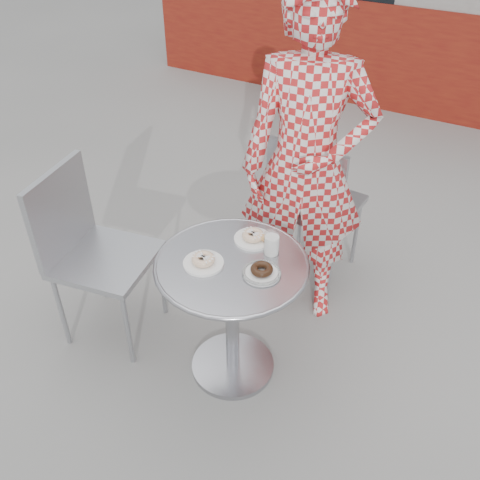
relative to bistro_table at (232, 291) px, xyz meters
The scene contains 9 objects.
ground 0.54m from the bistro_table, 44.30° to the left, with size 60.00×60.00×0.00m, color gray.
bistro_table is the anchor object (origin of this frame).
chair_far 0.97m from the bistro_table, 87.48° to the left, with size 0.48×0.48×0.96m.
chair_left 0.77m from the bistro_table, behind, with size 0.53×0.53×0.97m.
seated_person 0.74m from the bistro_table, 83.52° to the left, with size 0.66×0.43×1.81m, color red.
plate_far 0.27m from the bistro_table, 87.79° to the left, with size 0.18×0.18×0.05m.
plate_near 0.23m from the bistro_table, 145.98° to the right, with size 0.18×0.18×0.05m.
plate_checker 0.24m from the bistro_table, ahead, with size 0.17×0.17×0.04m.
milk_cup 0.30m from the bistro_table, 49.74° to the left, with size 0.07×0.07×0.11m.
Camera 1 is at (0.89, -1.62, 2.23)m, focal length 40.00 mm.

